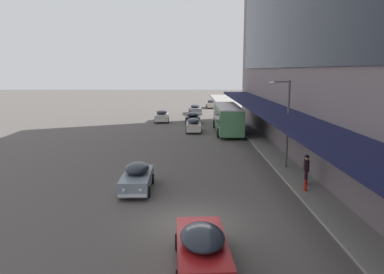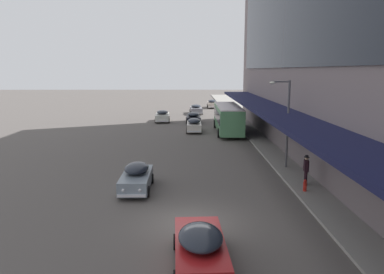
% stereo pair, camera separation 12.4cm
% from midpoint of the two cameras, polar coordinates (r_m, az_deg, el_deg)
% --- Properties ---
extents(ground, '(240.00, 240.00, 0.00)m').
position_cam_midpoint_polar(ground, '(18.03, -0.10, -12.91)').
color(ground, '#554F4B').
extents(transit_bus_kerbside_front, '(2.82, 10.53, 3.10)m').
position_cam_midpoint_polar(transit_bus_kerbside_front, '(42.77, 5.34, 3.04)').
color(transit_bus_kerbside_front, '#4F8B5B').
rests_on(transit_bus_kerbside_front, ground).
extents(sedan_far_back, '(2.07, 4.70, 1.54)m').
position_cam_midpoint_polar(sedan_far_back, '(14.04, 1.28, -16.50)').
color(sedan_far_back, '#A5171A').
rests_on(sedan_far_back, ground).
extents(sedan_second_near, '(1.81, 4.68, 1.57)m').
position_cam_midpoint_polar(sedan_second_near, '(71.06, 2.85, 5.09)').
color(sedan_second_near, beige).
rests_on(sedan_second_near, ground).
extents(sedan_lead_near, '(1.79, 4.30, 1.61)m').
position_cam_midpoint_polar(sedan_lead_near, '(43.22, 0.15, 1.82)').
color(sedan_lead_near, beige).
rests_on(sedan_lead_near, ground).
extents(sedan_trailing_near, '(1.81, 4.40, 1.60)m').
position_cam_midpoint_polar(sedan_trailing_near, '(22.64, -8.54, -6.06)').
color(sedan_trailing_near, gray).
rests_on(sedan_trailing_near, ground).
extents(sedan_lead_mid, '(2.11, 4.92, 1.55)m').
position_cam_midpoint_polar(sedan_lead_mid, '(61.29, 0.42, 4.28)').
color(sedan_lead_mid, gray).
rests_on(sedan_lead_mid, ground).
extents(sedan_oncoming_front, '(2.08, 4.57, 1.57)m').
position_cam_midpoint_polar(sedan_oncoming_front, '(52.01, -4.71, 3.20)').
color(sedan_oncoming_front, beige).
rests_on(sedan_oncoming_front, ground).
extents(sedan_second_mid, '(2.02, 4.33, 1.51)m').
position_cam_midpoint_polar(sedan_second_mid, '(50.38, 0.03, 2.97)').
color(sedan_second_mid, black).
rests_on(sedan_second_mid, ground).
extents(pedestrian_at_kerb, '(0.33, 0.62, 1.86)m').
position_cam_midpoint_polar(pedestrian_at_kerb, '(23.81, 16.90, -4.60)').
color(pedestrian_at_kerb, black).
rests_on(pedestrian_at_kerb, sidewalk_kerb).
extents(street_lamp, '(1.50, 0.28, 6.22)m').
position_cam_midpoint_polar(street_lamp, '(27.29, 13.94, 3.02)').
color(street_lamp, '#4C4C51').
rests_on(street_lamp, sidewalk_kerb).
extents(fire_hydrant, '(0.20, 0.40, 0.70)m').
position_cam_midpoint_polar(fire_hydrant, '(22.77, 16.74, -7.06)').
color(fire_hydrant, red).
rests_on(fire_hydrant, sidewalk_kerb).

